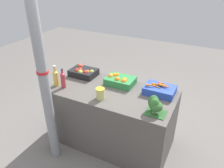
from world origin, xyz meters
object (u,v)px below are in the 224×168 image
at_px(orange_crate, 120,80).
at_px(carrot_crate, 160,90).
at_px(apple_crate, 83,72).
at_px(broccoli_pile, 155,105).
at_px(support_pole, 44,81).
at_px(pickle_jar, 100,94).
at_px(juice_bottle_golden, 56,78).
at_px(juice_bottle_ruby, 63,80).

bearing_deg(orange_crate, carrot_crate, 0.49).
bearing_deg(carrot_crate, apple_crate, -179.69).
bearing_deg(apple_crate, carrot_crate, 0.31).
bearing_deg(broccoli_pile, orange_crate, 145.27).
height_order(support_pole, broccoli_pile, support_pole).
height_order(carrot_crate, pickle_jar, pickle_jar).
xyz_separation_m(apple_crate, carrot_crate, (1.13, 0.01, -0.01)).
bearing_deg(juice_bottle_golden, juice_bottle_ruby, 0.00).
xyz_separation_m(apple_crate, juice_bottle_ruby, (-0.04, -0.41, 0.06)).
height_order(carrot_crate, juice_bottle_ruby, juice_bottle_ruby).
distance_m(juice_bottle_golden, juice_bottle_ruby, 0.12).
xyz_separation_m(apple_crate, pickle_jar, (0.53, -0.44, 0.01)).
relative_size(broccoli_pile, juice_bottle_ruby, 0.83).
relative_size(juice_bottle_ruby, pickle_jar, 1.93).
bearing_deg(apple_crate, orange_crate, 0.15).
distance_m(support_pole, juice_bottle_ruby, 0.42).
bearing_deg(support_pole, carrot_crate, 35.76).
bearing_deg(support_pole, juice_bottle_ruby, 98.36).
distance_m(apple_crate, orange_crate, 0.58).
xyz_separation_m(support_pole, apple_crate, (-0.02, 0.79, -0.23)).
relative_size(support_pole, orange_crate, 5.89).
xyz_separation_m(orange_crate, juice_bottle_golden, (-0.74, -0.42, 0.06)).
height_order(apple_crate, broccoli_pile, broccoli_pile).
height_order(broccoli_pile, juice_bottle_ruby, juice_bottle_ruby).
bearing_deg(juice_bottle_ruby, juice_bottle_golden, -180.00).
distance_m(support_pole, broccoli_pile, 1.24).
bearing_deg(broccoli_pile, carrot_crate, 98.38).
relative_size(orange_crate, pickle_jar, 2.72).
bearing_deg(broccoli_pile, juice_bottle_golden, 179.72).
height_order(broccoli_pile, pickle_jar, broccoli_pile).
height_order(orange_crate, juice_bottle_ruby, juice_bottle_ruby).
bearing_deg(pickle_jar, juice_bottle_golden, 178.19).
xyz_separation_m(apple_crate, orange_crate, (0.58, 0.00, -0.00)).
bearing_deg(juice_bottle_golden, broccoli_pile, -0.28).
height_order(support_pole, apple_crate, support_pole).
bearing_deg(broccoli_pile, juice_bottle_ruby, 179.69).
height_order(broccoli_pile, juice_bottle_golden, juice_bottle_golden).
height_order(juice_bottle_golden, juice_bottle_ruby, juice_bottle_golden).
distance_m(carrot_crate, juice_bottle_golden, 1.35).
relative_size(orange_crate, juice_bottle_ruby, 1.41).
xyz_separation_m(carrot_crate, juice_bottle_golden, (-1.28, -0.42, 0.07)).
bearing_deg(broccoli_pile, pickle_jar, -178.71).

